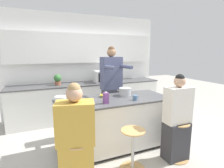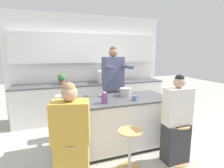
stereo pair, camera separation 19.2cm
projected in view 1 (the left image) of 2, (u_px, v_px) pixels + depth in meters
ground_plane at (114, 147)px, 3.23m from camera, size 16.00×16.00×0.00m
wall_back at (85, 59)px, 4.71m from camera, size 4.17×0.22×2.70m
back_counter at (89, 100)px, 4.62m from camera, size 3.87×0.66×0.93m
kitchen_island at (114, 123)px, 3.14m from camera, size 2.01×0.82×0.91m
bar_stool_leftmost at (78, 163)px, 2.22m from camera, size 0.38×0.38×0.63m
bar_stool_center at (133, 149)px, 2.54m from camera, size 0.38×0.38×0.63m
bar_stool_rightmost at (177, 140)px, 2.82m from camera, size 0.38×0.38×0.63m
person_cooking at (112, 91)px, 3.69m from camera, size 0.48×0.63×1.84m
person_wrapped_blanket at (76, 141)px, 2.15m from camera, size 0.51×0.39×1.37m
person_seated_near at (177, 122)px, 2.76m from camera, size 0.42×0.27×1.40m
cooking_pot at (125, 92)px, 3.28m from camera, size 0.32×0.23×0.15m
fruit_bowl at (60, 99)px, 2.91m from camera, size 0.19×0.19×0.08m
coffee_cup_near at (135, 98)px, 2.98m from camera, size 0.11×0.08×0.08m
coffee_cup_far at (76, 100)px, 2.81m from camera, size 0.11×0.08×0.09m
banana_bunch at (103, 95)px, 3.19m from camera, size 0.18×0.13×0.06m
juice_carton at (106, 98)px, 2.77m from camera, size 0.08×0.08×0.19m
microwave at (103, 76)px, 4.62m from camera, size 0.48×0.35×0.31m
potted_plant at (58, 79)px, 4.21m from camera, size 0.18×0.18×0.26m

